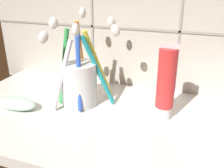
% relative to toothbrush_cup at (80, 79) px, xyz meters
% --- Properties ---
extents(sink_counter, '(0.79, 0.32, 0.02)m').
position_rel_toothbrush_cup_xyz_m(sink_counter, '(0.15, -0.03, -0.06)').
color(sink_counter, silver).
rests_on(sink_counter, ground).
extents(tile_wall_backsplash, '(0.89, 0.02, 0.41)m').
position_rel_toothbrush_cup_xyz_m(tile_wall_backsplash, '(0.15, 0.13, 0.13)').
color(tile_wall_backsplash, '#B7B2A8').
rests_on(tile_wall_backsplash, ground).
extents(toothbrush_cup, '(0.13, 0.14, 0.19)m').
position_rel_toothbrush_cup_xyz_m(toothbrush_cup, '(0.00, 0.00, 0.00)').
color(toothbrush_cup, silver).
rests_on(toothbrush_cup, sink_counter).
extents(toothpaste_tube, '(0.03, 0.03, 0.14)m').
position_rel_toothbrush_cup_xyz_m(toothpaste_tube, '(0.17, -0.00, 0.02)').
color(toothpaste_tube, white).
rests_on(toothpaste_tube, sink_counter).
extents(soap_bar, '(0.09, 0.04, 0.02)m').
position_rel_toothbrush_cup_xyz_m(soap_bar, '(-0.11, -0.06, -0.04)').
color(soap_bar, silver).
rests_on(soap_bar, sink_counter).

